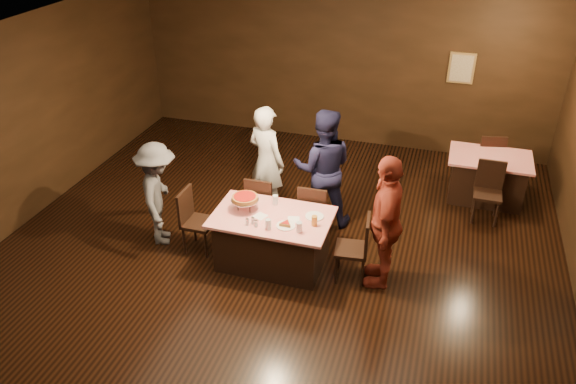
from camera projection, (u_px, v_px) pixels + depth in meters
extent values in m
plane|color=black|center=(255.00, 291.00, 7.37)|extent=(10.00, 10.00, 0.00)
cube|color=silver|center=(246.00, 69.00, 5.86)|extent=(8.00, 10.00, 0.04)
cube|color=black|center=(341.00, 67.00, 10.75)|extent=(8.00, 0.04, 3.00)
cube|color=tan|center=(461.00, 68.00, 10.07)|extent=(0.46, 0.03, 0.56)
cube|color=beige|center=(461.00, 68.00, 10.05)|extent=(0.38, 0.01, 0.48)
cube|color=red|center=(272.00, 240.00, 7.72)|extent=(1.60, 1.00, 0.77)
cube|color=red|center=(487.00, 178.00, 9.26)|extent=(1.30, 0.90, 0.77)
cube|color=black|center=(263.00, 203.00, 8.39)|extent=(0.42, 0.42, 0.95)
cube|color=black|center=(314.00, 211.00, 8.19)|extent=(0.43, 0.43, 0.95)
cube|color=black|center=(199.00, 221.00, 7.95)|extent=(0.43, 0.43, 0.95)
cube|color=black|center=(351.00, 248.00, 7.39)|extent=(0.46, 0.46, 0.95)
cube|color=black|center=(488.00, 193.00, 8.63)|extent=(0.42, 0.42, 0.95)
cube|color=black|center=(488.00, 157.00, 9.71)|extent=(0.50, 0.50, 0.95)
imported|color=silver|center=(266.00, 161.00, 8.63)|extent=(0.77, 0.66, 1.80)
imported|color=black|center=(323.00, 168.00, 8.37)|extent=(1.04, 0.89, 1.87)
imported|color=#4E4E53|center=(159.00, 194.00, 8.00)|extent=(0.93, 1.16, 1.57)
imported|color=maroon|center=(386.00, 222.00, 7.11)|extent=(0.55, 1.12, 1.86)
cylinder|color=black|center=(248.00, 201.00, 7.71)|extent=(0.01, 0.01, 0.15)
cylinder|color=black|center=(238.00, 206.00, 7.61)|extent=(0.01, 0.01, 0.15)
cylinder|color=black|center=(250.00, 208.00, 7.57)|extent=(0.01, 0.01, 0.15)
cylinder|color=silver|center=(245.00, 200.00, 7.59)|extent=(0.38, 0.38, 0.01)
cylinder|color=#B27233|center=(245.00, 198.00, 7.57)|extent=(0.35, 0.35, 0.05)
cylinder|color=#A5140C|center=(245.00, 196.00, 7.56)|extent=(0.30, 0.30, 0.01)
cylinder|color=white|center=(286.00, 226.00, 7.31)|extent=(0.25, 0.25, 0.01)
cylinder|color=#B27233|center=(286.00, 224.00, 7.29)|extent=(0.18, 0.18, 0.04)
cylinder|color=#A5140C|center=(286.00, 222.00, 7.28)|extent=(0.14, 0.14, 0.01)
cylinder|color=white|center=(314.00, 216.00, 7.51)|extent=(0.25, 0.25, 0.01)
cylinder|color=silver|center=(268.00, 224.00, 7.23)|extent=(0.08, 0.08, 0.14)
cylinder|color=silver|center=(299.00, 227.00, 7.17)|extent=(0.08, 0.08, 0.14)
cylinder|color=#BF7F26|center=(314.00, 221.00, 7.30)|extent=(0.08, 0.08, 0.14)
cylinder|color=silver|center=(275.00, 200.00, 7.75)|extent=(0.08, 0.08, 0.14)
cylinder|color=silver|center=(253.00, 221.00, 7.34)|extent=(0.04, 0.04, 0.08)
cylinder|color=silver|center=(253.00, 218.00, 7.32)|extent=(0.05, 0.05, 0.02)
cylinder|color=silver|center=(256.00, 224.00, 7.29)|extent=(0.04, 0.04, 0.08)
cylinder|color=silver|center=(256.00, 221.00, 7.26)|extent=(0.05, 0.05, 0.02)
cylinder|color=silver|center=(247.00, 222.00, 7.32)|extent=(0.04, 0.04, 0.08)
cylinder|color=silver|center=(247.00, 220.00, 7.29)|extent=(0.05, 0.05, 0.02)
cube|color=white|center=(293.00, 219.00, 7.45)|extent=(0.19, 0.19, 0.01)
cube|color=white|center=(260.00, 216.00, 7.52)|extent=(0.21, 0.21, 0.01)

